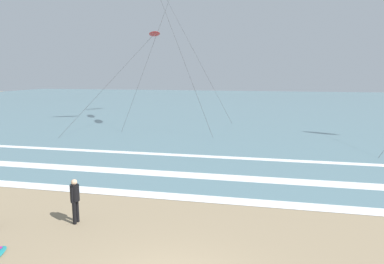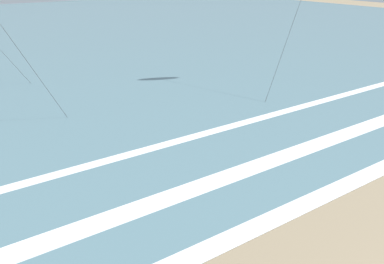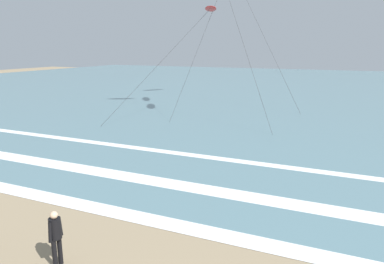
# 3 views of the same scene
# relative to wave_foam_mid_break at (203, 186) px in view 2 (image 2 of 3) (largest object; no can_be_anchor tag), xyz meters

# --- Properties ---
(wave_foam_shoreline) EXTENTS (39.70, 0.85, 0.01)m
(wave_foam_shoreline) POSITION_rel_wave_foam_mid_break_xyz_m (2.45, -3.31, 0.00)
(wave_foam_shoreline) COLOR white
(wave_foam_shoreline) RESTS_ON ocean_surface
(wave_foam_mid_break) EXTENTS (42.63, 1.05, 0.01)m
(wave_foam_mid_break) POSITION_rel_wave_foam_mid_break_xyz_m (0.00, 0.00, 0.00)
(wave_foam_mid_break) COLOR white
(wave_foam_mid_break) RESTS_ON ocean_surface
(wave_foam_outer_break) EXTENTS (54.27, 0.64, 0.01)m
(wave_foam_outer_break) POSITION_rel_wave_foam_mid_break_xyz_m (-1.09, 4.32, 0.00)
(wave_foam_outer_break) COLOR white
(wave_foam_outer_break) RESTS_ON ocean_surface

